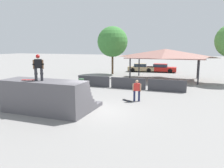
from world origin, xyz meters
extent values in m
plane|color=gray|center=(0.00, 0.00, 0.00)|extent=(160.00, 160.00, 0.00)
cube|color=#565459|center=(-2.76, -0.28, 0.12)|extent=(5.28, 3.71, 0.25)
cube|color=#565459|center=(-2.76, -0.76, 0.37)|extent=(5.28, 2.75, 0.25)
cube|color=#565459|center=(-2.76, -0.94, 0.62)|extent=(5.28, 2.40, 0.25)
cube|color=#565459|center=(-2.76, -1.06, 0.87)|extent=(5.28, 2.16, 0.25)
cube|color=#565459|center=(-2.76, -1.14, 1.12)|extent=(5.28, 1.99, 0.25)
cube|color=#565459|center=(-2.76, -1.20, 1.37)|extent=(5.28, 1.87, 0.25)
cube|color=#565459|center=(-2.76, -1.24, 1.62)|extent=(5.28, 1.78, 0.25)
cube|color=#565459|center=(-2.76, -1.27, 1.87)|extent=(5.28, 1.74, 0.25)
cylinder|color=silver|center=(-2.76, -0.41, 1.96)|extent=(5.18, 0.07, 0.07)
cube|color=#2D2D33|center=(-2.77, -1.36, 2.37)|extent=(0.19, 0.19, 0.75)
cube|color=black|center=(-2.79, -1.33, 2.41)|extent=(0.22, 0.20, 0.11)
cube|color=#2D2D33|center=(-3.06, -1.52, 2.37)|extent=(0.19, 0.19, 0.75)
cube|color=black|center=(-3.07, -1.49, 2.41)|extent=(0.22, 0.20, 0.11)
cube|color=black|center=(-2.92, -1.44, 3.01)|extent=(0.45, 0.38, 0.53)
cylinder|color=brown|center=(-2.70, -1.31, 2.97)|extent=(0.14, 0.14, 0.53)
cylinder|color=black|center=(-2.70, -1.31, 2.98)|extent=(0.20, 0.20, 0.08)
cylinder|color=brown|center=(-3.14, -1.56, 2.97)|extent=(0.14, 0.14, 0.53)
cylinder|color=black|center=(-3.14, -1.56, 2.98)|extent=(0.20, 0.20, 0.08)
sphere|color=brown|center=(-2.92, -1.44, 3.41)|extent=(0.21, 0.21, 0.21)
sphere|color=#B21919|center=(-2.92, -1.44, 3.43)|extent=(0.23, 0.23, 0.23)
cylinder|color=silver|center=(-3.31, -1.51, 2.02)|extent=(0.06, 0.05, 0.05)
cylinder|color=silver|center=(-3.26, -1.65, 2.02)|extent=(0.06, 0.05, 0.05)
cylinder|color=silver|center=(-3.77, -1.68, 2.02)|extent=(0.06, 0.05, 0.05)
cylinder|color=silver|center=(-3.72, -1.81, 2.02)|extent=(0.06, 0.05, 0.05)
cube|color=#B22323|center=(-3.52, -1.66, 2.05)|extent=(0.80, 0.45, 0.02)
cube|color=#B22323|center=(-3.18, -1.54, 2.07)|extent=(0.16, 0.22, 0.02)
cube|color=#1E2347|center=(1.68, 3.37, 0.39)|extent=(0.17, 0.17, 0.78)
cube|color=#1E2347|center=(2.02, 3.44, 0.39)|extent=(0.17, 0.17, 0.78)
cube|color=red|center=(1.85, 3.40, 1.06)|extent=(0.46, 0.29, 0.55)
cylinder|color=tan|center=(1.59, 3.35, 1.02)|extent=(0.12, 0.12, 0.55)
cylinder|color=tan|center=(2.11, 3.45, 1.02)|extent=(0.12, 0.12, 0.55)
sphere|color=tan|center=(1.85, 3.40, 1.48)|extent=(0.22, 0.22, 0.22)
cylinder|color=blue|center=(0.95, 3.21, 0.03)|extent=(0.06, 0.05, 0.05)
cylinder|color=blue|center=(1.01, 3.34, 0.03)|extent=(0.06, 0.05, 0.05)
cylinder|color=blue|center=(1.39, 3.00, 0.03)|extent=(0.06, 0.05, 0.05)
cylinder|color=blue|center=(1.45, 3.12, 0.03)|extent=(0.06, 0.05, 0.05)
cube|color=black|center=(1.20, 3.17, 0.06)|extent=(0.79, 0.53, 0.02)
cube|color=black|center=(0.88, 3.33, 0.08)|extent=(0.17, 0.22, 0.02)
cube|color=#3D3D42|center=(-3.63, 7.69, 0.53)|extent=(3.37, 0.12, 1.05)
cube|color=#3D3D42|center=(-0.05, 7.69, 0.53)|extent=(3.37, 0.12, 1.05)
cube|color=#3D3D42|center=(3.54, 7.69, 0.53)|extent=(3.37, 0.12, 1.05)
cylinder|color=#2D2D33|center=(-1.17, 12.40, 1.29)|extent=(0.16, 0.16, 2.58)
cylinder|color=#2D2D33|center=(6.22, 12.40, 1.29)|extent=(0.16, 0.16, 2.58)
cylinder|color=#2D2D33|center=(-1.17, 16.95, 1.29)|extent=(0.16, 0.16, 2.58)
cylinder|color=#2D2D33|center=(6.22, 16.95, 1.29)|extent=(0.16, 0.16, 2.58)
cube|color=#9E6B60|center=(2.53, 14.68, 2.63)|extent=(8.70, 5.34, 0.10)
pyramid|color=#9E6B60|center=(2.53, 14.68, 3.18)|extent=(8.53, 5.24, 0.98)
cylinder|color=brown|center=(-5.11, 17.28, 1.53)|extent=(0.28, 0.28, 3.05)
sphere|color=#3D7F38|center=(-5.11, 17.28, 4.58)|extent=(4.24, 4.24, 4.24)
cylinder|color=#385B3D|center=(-4.56, 6.85, 0.42)|extent=(0.52, 0.52, 0.85)
cube|color=tan|center=(-1.95, 21.65, 0.48)|extent=(4.24, 2.29, 0.62)
cube|color=#283342|center=(-2.05, 21.64, 1.02)|extent=(2.06, 1.69, 0.46)
cube|color=tan|center=(-2.05, 21.64, 1.25)|extent=(1.98, 1.64, 0.04)
cylinder|color=black|center=(-0.85, 22.60, 0.32)|extent=(0.66, 0.30, 0.64)
cylinder|color=black|center=(-0.61, 21.09, 0.32)|extent=(0.66, 0.30, 0.64)
cylinder|color=black|center=(-3.28, 22.22, 0.32)|extent=(0.66, 0.30, 0.64)
cylinder|color=black|center=(-3.04, 20.70, 0.32)|extent=(0.66, 0.30, 0.64)
cube|color=red|center=(1.10, 22.08, 0.48)|extent=(4.63, 1.98, 0.62)
cube|color=#283342|center=(0.98, 22.07, 1.02)|extent=(2.18, 1.56, 0.46)
cube|color=red|center=(0.98, 22.07, 1.25)|extent=(2.08, 1.52, 0.04)
cylinder|color=black|center=(2.44, 22.94, 0.32)|extent=(0.65, 0.24, 0.64)
cylinder|color=black|center=(2.53, 21.39, 0.32)|extent=(0.65, 0.24, 0.64)
cylinder|color=black|center=(-0.32, 22.77, 0.32)|extent=(0.65, 0.24, 0.64)
cylinder|color=black|center=(-0.23, 21.22, 0.32)|extent=(0.65, 0.24, 0.64)
camera|label=1|loc=(5.54, -11.92, 4.06)|focal=35.00mm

